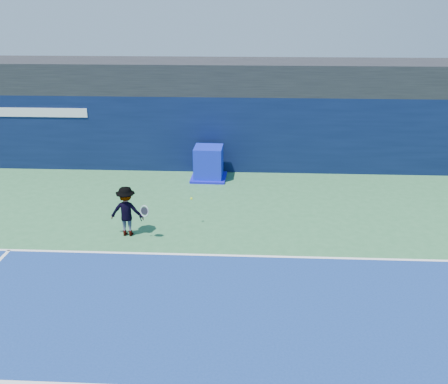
{
  "coord_description": "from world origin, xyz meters",
  "views": [
    {
      "loc": [
        1.58,
        -8.97,
        6.49
      ],
      "look_at": [
        0.85,
        5.2,
        1.0
      ],
      "focal_mm": 40.0,
      "sensor_mm": 36.0,
      "label": 1
    }
  ],
  "objects": [
    {
      "name": "tennis_ball",
      "position": [
        -0.12,
        4.94,
        0.87
      ],
      "size": [
        0.07,
        0.07,
        0.07
      ],
      "color": "#C6E319",
      "rests_on": "ground"
    },
    {
      "name": "baseline",
      "position": [
        0.0,
        3.0,
        0.01
      ],
      "size": [
        24.0,
        0.1,
        0.01
      ],
      "primitive_type": "cube",
      "color": "white",
      "rests_on": "ground"
    },
    {
      "name": "ground",
      "position": [
        0.0,
        0.0,
        0.0
      ],
      "size": [
        80.0,
        80.0,
        0.0
      ],
      "primitive_type": "plane",
      "color": "#306B3E",
      "rests_on": "ground"
    },
    {
      "name": "equipment_cart",
      "position": [
        0.05,
        9.21,
        0.58
      ],
      "size": [
        1.36,
        1.36,
        1.27
      ],
      "color": "#0D1ABA",
      "rests_on": "ground"
    },
    {
      "name": "back_wall_assembly",
      "position": [
        -0.0,
        10.5,
        1.5
      ],
      "size": [
        36.0,
        1.03,
        3.0
      ],
      "color": "#091334",
      "rests_on": "ground"
    },
    {
      "name": "stadium_band",
      "position": [
        0.0,
        11.5,
        3.6
      ],
      "size": [
        36.0,
        3.0,
        1.2
      ],
      "primitive_type": "cube",
      "color": "black",
      "rests_on": "back_wall_assembly"
    },
    {
      "name": "tennis_player",
      "position": [
        -1.93,
        4.16,
        0.75
      ],
      "size": [
        1.22,
        0.66,
        1.5
      ],
      "color": "white",
      "rests_on": "ground"
    }
  ]
}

